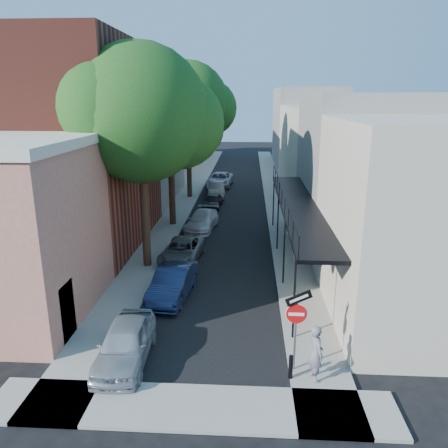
# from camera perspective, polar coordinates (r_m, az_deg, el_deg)

# --- Properties ---
(ground) EXTENTS (160.00, 160.00, 0.00)m
(ground) POSITION_cam_1_polar(r_m,az_deg,el_deg) (14.66, -3.75, -20.52)
(ground) COLOR black
(ground) RESTS_ON ground
(road_surface) EXTENTS (6.00, 64.00, 0.01)m
(road_surface) POSITION_cam_1_polar(r_m,az_deg,el_deg) (42.60, 1.14, 4.29)
(road_surface) COLOR black
(road_surface) RESTS_ON ground
(sidewalk_left) EXTENTS (2.00, 64.00, 0.12)m
(sidewalk_left) POSITION_cam_1_polar(r_m,az_deg,el_deg) (42.92, -4.22, 4.41)
(sidewalk_left) COLOR gray
(sidewalk_left) RESTS_ON ground
(sidewalk_right) EXTENTS (2.00, 64.00, 0.12)m
(sidewalk_right) POSITION_cam_1_polar(r_m,az_deg,el_deg) (42.63, 6.53, 4.27)
(sidewalk_right) COLOR gray
(sidewalk_right) RESTS_ON ground
(sidewalk_cross) EXTENTS (12.00, 2.00, 0.12)m
(sidewalk_cross) POSITION_cam_1_polar(r_m,az_deg,el_deg) (13.84, -4.30, -22.78)
(sidewalk_cross) COLOR gray
(sidewalk_cross) RESTS_ON ground
(buildings_left) EXTENTS (10.10, 59.10, 12.00)m
(buildings_left) POSITION_cam_1_polar(r_m,az_deg,el_deg) (42.04, -11.89, 10.60)
(buildings_left) COLOR tan
(buildings_left) RESTS_ON ground
(buildings_right) EXTENTS (9.80, 55.00, 10.00)m
(buildings_right) POSITION_cam_1_polar(r_m,az_deg,el_deg) (42.04, 13.67, 9.78)
(buildings_right) COLOR beige
(buildings_right) RESTS_ON ground
(sign_post) EXTENTS (0.89, 0.17, 2.99)m
(sign_post) POSITION_cam_1_polar(r_m,az_deg,el_deg) (14.39, 9.44, -11.89)
(sign_post) COLOR #595B60
(sign_post) RESTS_ON ground
(bollard) EXTENTS (0.14, 0.14, 0.80)m
(bollard) POSITION_cam_1_polar(r_m,az_deg,el_deg) (14.75, 8.71, -17.96)
(bollard) COLOR black
(bollard) RESTS_ON sidewalk_right
(oak_near) EXTENTS (7.48, 6.80, 11.42)m
(oak_near) POSITION_cam_1_polar(r_m,az_deg,el_deg) (22.49, -9.65, 13.70)
(oak_near) COLOR #342014
(oak_near) RESTS_ON ground
(oak_mid) EXTENTS (6.60, 6.00, 10.20)m
(oak_mid) POSITION_cam_1_polar(r_m,az_deg,el_deg) (30.36, -6.31, 12.85)
(oak_mid) COLOR #342014
(oak_mid) RESTS_ON ground
(oak_far) EXTENTS (7.70, 7.00, 11.90)m
(oak_far) POSITION_cam_1_polar(r_m,az_deg,el_deg) (39.25, -4.04, 15.38)
(oak_far) COLOR #342014
(oak_far) RESTS_ON ground
(parked_car_a) EXTENTS (1.77, 4.12, 1.39)m
(parked_car_a) POSITION_cam_1_polar(r_m,az_deg,el_deg) (15.80, -12.77, -14.95)
(parked_car_a) COLOR #8F999F
(parked_car_a) RESTS_ON ground
(parked_car_b) EXTENTS (1.91, 4.32, 1.38)m
(parked_car_b) POSITION_cam_1_polar(r_m,az_deg,el_deg) (20.05, -6.73, -7.67)
(parked_car_b) COLOR #152041
(parked_car_b) RESTS_ON ground
(parked_car_c) EXTENTS (2.35, 4.46, 1.20)m
(parked_car_c) POSITION_cam_1_polar(r_m,az_deg,el_deg) (24.32, -5.50, -3.52)
(parked_car_c) COLOR slate
(parked_car_c) RESTS_ON ground
(parked_car_d) EXTENTS (2.29, 4.55, 1.27)m
(parked_car_d) POSITION_cam_1_polar(r_m,az_deg,el_deg) (30.08, -2.86, 0.47)
(parked_car_d) COLOR silver
(parked_car_d) RESTS_ON ground
(parked_car_e) EXTENTS (1.57, 3.54, 1.18)m
(parked_car_e) POSITION_cam_1_polar(r_m,az_deg,el_deg) (35.97, -1.51, 3.02)
(parked_car_e) COLOR black
(parked_car_e) RESTS_ON ground
(parked_car_f) EXTENTS (1.98, 4.32, 1.37)m
(parked_car_f) POSITION_cam_1_polar(r_m,az_deg,el_deg) (39.97, -1.08, 4.50)
(parked_car_f) COLOR #6C635B
(parked_car_f) RESTS_ON ground
(parked_car_g) EXTENTS (2.70, 5.20, 1.40)m
(parked_car_g) POSITION_cam_1_polar(r_m,az_deg,el_deg) (45.00, -0.52, 5.83)
(parked_car_g) COLOR #9CA1B0
(parked_car_g) RESTS_ON ground
(pedestrian) EXTENTS (0.63, 0.78, 1.87)m
(pedestrian) POSITION_cam_1_polar(r_m,az_deg,el_deg) (14.56, 11.93, -16.15)
(pedestrian) COLOR slate
(pedestrian) RESTS_ON sidewalk_right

